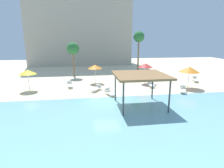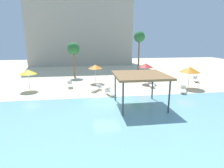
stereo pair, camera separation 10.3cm
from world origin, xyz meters
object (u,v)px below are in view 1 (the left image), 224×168
Objects in this scene: lounge_chair_0 at (151,84)px; lounge_chair_3 at (195,79)px; shade_pavilion at (140,76)px; lounge_chair_6 at (110,92)px; beach_umbrella_red_3 at (145,65)px; beach_umbrella_yellow_0 at (28,72)px; palm_tree_0 at (139,38)px; lounge_chair_5 at (97,88)px; beach_umbrella_orange_1 at (95,67)px; lounge_chair_1 at (183,90)px; lounge_chair_4 at (70,84)px; beach_umbrella_orange_2 at (189,69)px; palm_tree_1 at (73,49)px.

lounge_chair_3 is at bearing 111.42° from lounge_chair_0.
lounge_chair_3 is (10.80, 8.52, -2.44)m from shade_pavilion.
beach_umbrella_red_3 is at bearing 114.17° from lounge_chair_6.
beach_umbrella_yellow_0 is 19.18m from palm_tree_0.
lounge_chair_5 is 0.97× the size of lounge_chair_6.
palm_tree_0 reaches higher than beach_umbrella_orange_1.
shade_pavilion is 7.56m from lounge_chair_1.
shade_pavilion reaches higher than beach_umbrella_yellow_0.
lounge_chair_4 is 3.90m from lounge_chair_5.
beach_umbrella_orange_2 is 14.85m from lounge_chair_4.
lounge_chair_4 is (-6.68, 7.95, -2.44)m from shade_pavilion.
shade_pavilion is 8.03m from lounge_chair_0.
shade_pavilion reaches higher than beach_umbrella_red_3.
palm_tree_1 reaches higher than beach_umbrella_yellow_0.
beach_umbrella_orange_1 is at bearing 109.36° from shade_pavilion.
beach_umbrella_red_3 is 6.10m from lounge_chair_1.
lounge_chair_3 is at bearing 93.24° from lounge_chair_6.
beach_umbrella_yellow_0 reaches higher than lounge_chair_3.
beach_umbrella_orange_2 reaches higher than lounge_chair_0.
lounge_chair_0 is at bearing 161.47° from beach_umbrella_orange_2.
lounge_chair_0 is 0.27× the size of palm_tree_0.
beach_umbrella_red_3 is at bearing 144.50° from beach_umbrella_orange_2.
beach_umbrella_orange_2 is 17.05m from palm_tree_1.
lounge_chair_3 is at bearing -4.59° from beach_umbrella_orange_1.
shade_pavilion is 2.27× the size of lounge_chair_4.
beach_umbrella_orange_2 is 0.37× the size of palm_tree_0.
beach_umbrella_yellow_0 is 0.91× the size of beach_umbrella_red_3.
shade_pavilion is 15.90m from palm_tree_1.
beach_umbrella_orange_1 is at bearing -73.33° from lounge_chair_3.
lounge_chair_3 is (7.49, -0.03, -2.13)m from beach_umbrella_red_3.
shade_pavilion is 2.28× the size of lounge_chair_0.
lounge_chair_4 is at bearing -152.64° from beach_umbrella_orange_1.
lounge_chair_5 is (-11.24, 0.44, -1.98)m from beach_umbrella_orange_2.
lounge_chair_4 is at bearing -92.64° from lounge_chair_5.
palm_tree_0 is at bearing -122.48° from lounge_chair_3.
lounge_chair_0 and lounge_chair_4 have the same top height.
beach_umbrella_orange_1 is at bearing -104.64° from lounge_chair_0.
beach_umbrella_red_3 is 1.40× the size of lounge_chair_4.
lounge_chair_0 and lounge_chair_1 have the same top height.
palm_tree_1 is (-10.02, 7.66, 4.04)m from lounge_chair_0.
palm_tree_0 is (-3.07, 11.45, 3.76)m from beach_umbrella_orange_2.
shade_pavilion is 1.63× the size of beach_umbrella_red_3.
lounge_chair_3 is 18.71m from palm_tree_1.
beach_umbrella_orange_2 is at bearing 79.39° from lounge_chair_0.
lounge_chair_1 is at bearing -32.30° from beach_umbrella_orange_1.
palm_tree_0 is at bearing 31.65° from beach_umbrella_yellow_0.
palm_tree_0 reaches higher than lounge_chair_3.
shade_pavilion is at bearing 31.31° from lounge_chair_4.
beach_umbrella_yellow_0 is at bearing -173.71° from beach_umbrella_red_3.
lounge_chair_3 is at bearing 38.24° from shade_pavilion.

